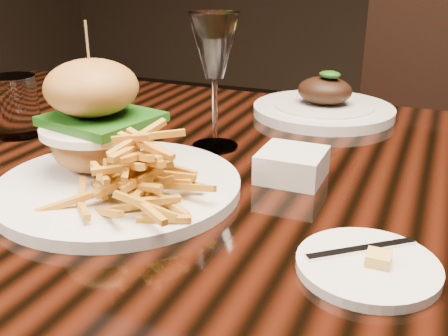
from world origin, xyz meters
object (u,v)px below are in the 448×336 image
at_px(burger_plate, 114,150).
at_px(wine_glass, 214,50).
at_px(chair_far, 424,143).
at_px(dining_table, 272,230).
at_px(far_dish, 324,107).

bearing_deg(burger_plate, wine_glass, 101.06).
relative_size(burger_plate, chair_far, 0.32).
distance_m(dining_table, burger_plate, 0.24).
relative_size(wine_glass, chair_far, 0.21).
relative_size(dining_table, chair_far, 1.68).
relative_size(dining_table, far_dish, 6.15).
height_order(wine_glass, chair_far, wine_glass).
distance_m(wine_glass, far_dish, 0.30).
height_order(dining_table, chair_far, chair_far).
bearing_deg(dining_table, wine_glass, 145.33).
height_order(dining_table, burger_plate, burger_plate).
bearing_deg(far_dish, dining_table, -88.33).
bearing_deg(chair_far, far_dish, -97.32).
height_order(burger_plate, wine_glass, burger_plate).
xyz_separation_m(far_dish, chair_far, (0.17, 0.56, -0.23)).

